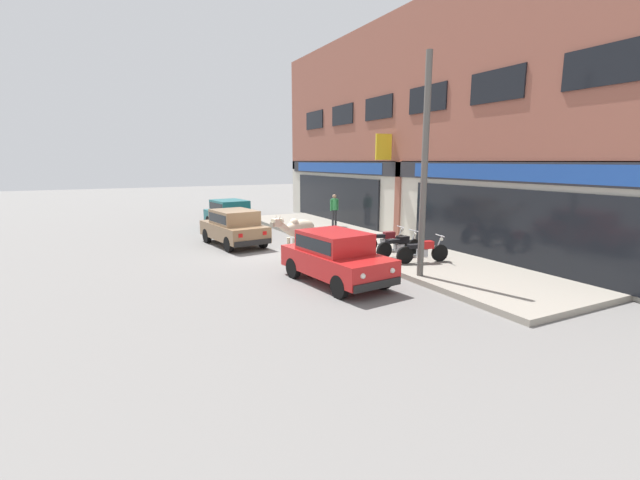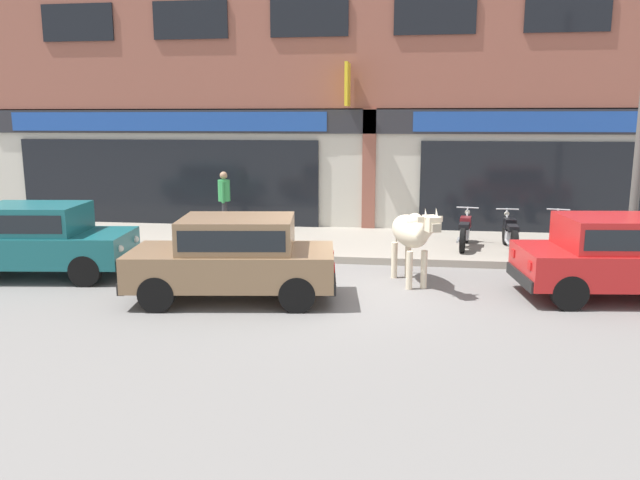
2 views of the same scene
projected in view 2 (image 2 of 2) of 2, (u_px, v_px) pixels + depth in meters
The scene contains 11 objects.
ground_plane at pixel (347, 292), 11.45m from camera, with size 90.00×90.00×0.00m, color slate.
sidewalk at pixel (363, 244), 15.41m from camera, with size 19.00×3.80×0.16m, color gray.
shop_building at pixel (371, 63), 16.65m from camera, with size 23.00×1.40×9.58m.
cow at pixel (411, 233), 11.77m from camera, with size 1.05×2.06×1.61m.
car_0 at pixel (38, 237), 12.38m from camera, with size 3.75×2.02×1.46m.
car_1 at pixel (621, 253), 10.85m from camera, with size 3.74×1.99×1.46m.
car_2 at pixel (234, 254), 10.78m from camera, with size 3.76×2.06×1.46m.
motorcycle_0 at pixel (465, 231), 14.55m from camera, with size 0.59×1.80×0.88m.
motorcycle_1 at pixel (510, 233), 14.27m from camera, with size 0.52×1.81×0.88m.
motorcycle_2 at pixel (558, 234), 14.24m from camera, with size 0.63×1.80×0.88m.
pedestrian at pixel (224, 195), 16.51m from camera, with size 0.32×0.50×1.60m.
Camera 2 is at (1.07, -11.01, 3.11)m, focal length 35.00 mm.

